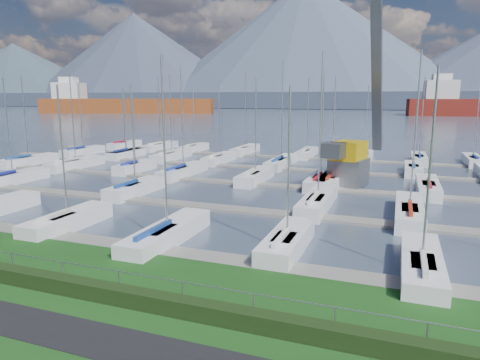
% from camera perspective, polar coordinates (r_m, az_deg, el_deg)
% --- Properties ---
extents(path, '(160.00, 2.00, 0.04)m').
position_cam_1_polar(path, '(16.96, -19.03, -19.36)').
color(path, black).
rests_on(path, grass).
extents(water, '(800.00, 540.00, 0.20)m').
position_cam_1_polar(water, '(274.41, 18.54, 8.62)').
color(water, '#434F63').
extents(hedge, '(80.00, 0.70, 0.70)m').
position_cam_1_polar(hedge, '(18.62, -13.88, -15.02)').
color(hedge, black).
rests_on(hedge, grass).
extents(fence, '(80.00, 0.04, 0.04)m').
position_cam_1_polar(fence, '(18.57, -13.30, -12.18)').
color(fence, gray).
rests_on(fence, grass).
extents(foothill, '(900.00, 80.00, 12.00)m').
position_cam_1_polar(foothill, '(344.24, 19.05, 10.03)').
color(foothill, '#3E475B').
rests_on(foothill, water).
extents(mountains, '(1190.00, 360.00, 115.00)m').
position_cam_1_polar(mountains, '(420.47, 20.75, 15.55)').
color(mountains, '#3C4A57').
rests_on(mountains, water).
extents(docks, '(90.00, 41.60, 0.25)m').
position_cam_1_polar(docks, '(42.15, 6.64, -0.89)').
color(docks, gray).
rests_on(docks, water).
extents(crane, '(5.15, 13.44, 22.35)m').
position_cam_1_polar(crane, '(43.96, 15.26, 6.60)').
color(crane, slate).
rests_on(crane, water).
extents(cargo_ship_west, '(93.07, 46.05, 21.50)m').
position_cam_1_polar(cargo_ship_west, '(246.42, -15.63, 9.50)').
color(cargo_ship_west, brown).
rests_on(cargo_ship_west, water).
extents(sailboat_fleet, '(73.98, 50.39, 13.54)m').
position_cam_1_polar(sailboat_fleet, '(44.41, 4.97, 7.06)').
color(sailboat_fleet, beige).
rests_on(sailboat_fleet, water).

